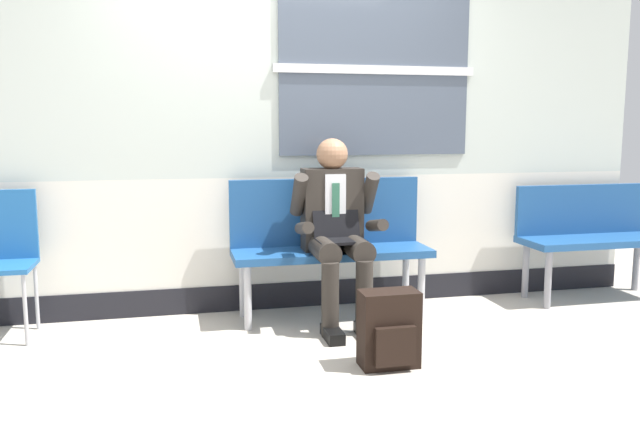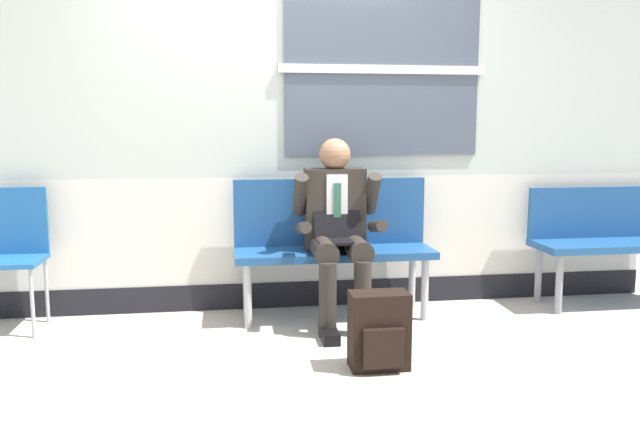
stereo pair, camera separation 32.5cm
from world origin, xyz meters
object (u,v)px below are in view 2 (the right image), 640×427
bench_with_person (333,237)px  backpack (379,332)px  person_seated (338,227)px  bench_empty (608,235)px  folding_chair (14,245)px

bench_with_person → backpack: size_ratio=3.20×
bench_with_person → person_seated: (-0.00, -0.20, 0.11)m
bench_with_person → backpack: (0.09, -1.03, -0.34)m
bench_with_person → backpack: bearing=-85.3°
bench_empty → person_seated: bearing=-174.6°
bench_empty → folding_chair: (-4.13, 0.02, 0.04)m
bench_empty → person_seated: size_ratio=0.93×
backpack → folding_chair: folding_chair is taller
bench_with_person → person_seated: size_ratio=1.10×
person_seated → backpack: person_seated is taller
person_seated → folding_chair: bearing=174.1°
bench_with_person → bench_empty: bearing=-0.3°
bench_empty → backpack: bench_empty is taller
bench_empty → backpack: (-1.97, -1.02, -0.30)m
folding_chair → person_seated: bearing=-5.9°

